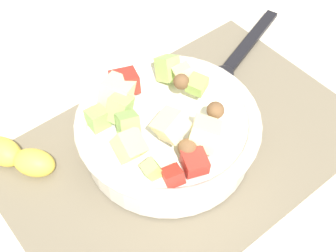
% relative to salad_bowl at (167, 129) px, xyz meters
% --- Properties ---
extents(ground_plane, '(2.40, 2.40, 0.00)m').
position_rel_salad_bowl_xyz_m(ground_plane, '(-0.02, 0.01, -0.04)').
color(ground_plane, silver).
extents(placemat, '(0.47, 0.31, 0.01)m').
position_rel_salad_bowl_xyz_m(placemat, '(-0.02, 0.01, -0.04)').
color(placemat, '#756B56').
rests_on(placemat, ground_plane).
extents(salad_bowl, '(0.23, 0.23, 0.11)m').
position_rel_salad_bowl_xyz_m(salad_bowl, '(0.00, 0.00, 0.00)').
color(salad_bowl, white).
rests_on(salad_bowl, placemat).
extents(serving_spoon, '(0.21, 0.09, 0.01)m').
position_rel_salad_bowl_xyz_m(serving_spoon, '(-0.18, -0.06, -0.03)').
color(serving_spoon, black).
rests_on(serving_spoon, placemat).
extents(banana_whole, '(0.08, 0.15, 0.04)m').
position_rel_salad_bowl_xyz_m(banana_whole, '(0.17, -0.12, -0.02)').
color(banana_whole, yellow).
rests_on(banana_whole, ground_plane).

